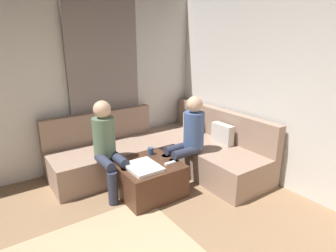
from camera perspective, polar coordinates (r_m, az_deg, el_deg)
The scene contains 9 objects.
wall_left at distance 4.20m, azimuth -30.07°, elevation 7.14°, with size 0.12×6.00×2.70m, color silver.
curtain_panel at distance 4.41m, azimuth -12.70°, elevation 8.12°, with size 0.06×1.10×2.50m, color gray.
sectional_couch at distance 4.29m, azimuth -0.71°, elevation -5.22°, with size 2.10×2.55×0.87m.
ottoman at distance 3.68m, azimuth -4.09°, elevation -10.52°, with size 0.76×0.76×0.42m, color #4C2D1E.
folded_blanket at distance 3.45m, azimuth -5.05°, elevation -8.30°, with size 0.44×0.36×0.04m, color white.
coffee_mug at distance 3.82m, azimuth -3.54°, elevation -5.12°, with size 0.08×0.08×0.10m, color #334C72.
game_remote at distance 3.55m, azimuth 0.41°, elevation -7.55°, with size 0.05×0.15×0.02m, color white.
person_on_couch_back at distance 3.81m, azimuth 4.10°, elevation -2.14°, with size 0.30×0.60×1.20m.
person_on_couch_side at distance 3.61m, azimuth -12.19°, elevation -3.68°, with size 0.60×0.30×1.20m.
Camera 1 is at (1.20, -0.33, 1.93)m, focal length 30.05 mm.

